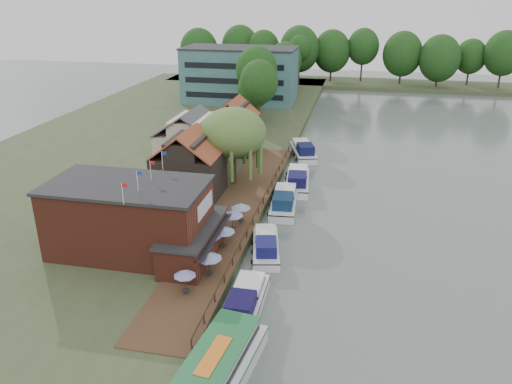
# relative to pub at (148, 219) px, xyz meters

# --- Properties ---
(ground) EXTENTS (260.00, 260.00, 0.00)m
(ground) POSITION_rel_pub_xyz_m (14.00, 1.00, -4.65)
(ground) COLOR #525F5B
(ground) RESTS_ON ground
(land_bank) EXTENTS (50.00, 140.00, 1.00)m
(land_bank) POSITION_rel_pub_xyz_m (-16.00, 36.00, -4.15)
(land_bank) COLOR #384728
(land_bank) RESTS_ON ground
(quay_deck) EXTENTS (6.00, 50.00, 0.10)m
(quay_deck) POSITION_rel_pub_xyz_m (6.00, 11.00, -3.60)
(quay_deck) COLOR #47301E
(quay_deck) RESTS_ON land_bank
(quay_rail) EXTENTS (0.20, 49.00, 1.00)m
(quay_rail) POSITION_rel_pub_xyz_m (8.70, 11.50, -3.15)
(quay_rail) COLOR black
(quay_rail) RESTS_ON land_bank
(pub) EXTENTS (20.00, 11.00, 7.30)m
(pub) POSITION_rel_pub_xyz_m (0.00, 0.00, 0.00)
(pub) COLOR maroon
(pub) RESTS_ON land_bank
(hotel_block) EXTENTS (25.40, 12.40, 12.30)m
(hotel_block) POSITION_rel_pub_xyz_m (-8.00, 71.00, 2.50)
(hotel_block) COLOR #38666B
(hotel_block) RESTS_ON land_bank
(cottage_a) EXTENTS (8.60, 7.60, 8.50)m
(cottage_a) POSITION_rel_pub_xyz_m (-1.00, 15.00, 0.60)
(cottage_a) COLOR black
(cottage_a) RESTS_ON land_bank
(cottage_b) EXTENTS (9.60, 8.60, 8.50)m
(cottage_b) POSITION_rel_pub_xyz_m (-4.00, 25.00, 0.60)
(cottage_b) COLOR beige
(cottage_b) RESTS_ON land_bank
(cottage_c) EXTENTS (7.60, 7.60, 8.50)m
(cottage_c) POSITION_rel_pub_xyz_m (0.00, 34.00, 0.60)
(cottage_c) COLOR black
(cottage_c) RESTS_ON land_bank
(willow) EXTENTS (8.60, 8.60, 10.43)m
(willow) POSITION_rel_pub_xyz_m (3.50, 20.00, 1.56)
(willow) COLOR #476B2D
(willow) RESTS_ON land_bank
(umbrella_0) EXTENTS (1.96, 1.96, 2.38)m
(umbrella_0) POSITION_rel_pub_xyz_m (5.92, -6.36, -2.36)
(umbrella_0) COLOR #201C9B
(umbrella_0) RESTS_ON quay_deck
(umbrella_1) EXTENTS (2.40, 2.40, 2.38)m
(umbrella_1) POSITION_rel_pub_xyz_m (7.08, -3.15, -2.36)
(umbrella_1) COLOR navy
(umbrella_1) RESTS_ON quay_deck
(umbrella_2) EXTENTS (1.98, 1.98, 2.38)m
(umbrella_2) POSITION_rel_pub_xyz_m (6.06, 0.88, -2.36)
(umbrella_2) COLOR navy
(umbrella_2) RESTS_ON quay_deck
(umbrella_3) EXTENTS (2.45, 2.45, 2.38)m
(umbrella_3) POSITION_rel_pub_xyz_m (6.91, 2.24, -2.36)
(umbrella_3) COLOR navy
(umbrella_3) RESTS_ON quay_deck
(umbrella_4) EXTENTS (2.37, 2.37, 2.38)m
(umbrella_4) POSITION_rel_pub_xyz_m (6.87, 6.11, -2.36)
(umbrella_4) COLOR navy
(umbrella_4) RESTS_ON quay_deck
(umbrella_5) EXTENTS (2.24, 2.24, 2.38)m
(umbrella_5) POSITION_rel_pub_xyz_m (7.30, 8.26, -2.36)
(umbrella_5) COLOR navy
(umbrella_5) RESTS_ON quay_deck
(cruiser_0) EXTENTS (3.26, 9.79, 2.36)m
(cruiser_0) POSITION_rel_pub_xyz_m (11.12, -6.00, -3.47)
(cruiser_0) COLOR white
(cruiser_0) RESTS_ON ground
(cruiser_1) EXTENTS (4.89, 9.81, 2.26)m
(cruiser_1) POSITION_rel_pub_xyz_m (10.94, 4.10, -3.52)
(cruiser_1) COLOR silver
(cruiser_1) RESTS_ON ground
(cruiser_2) EXTENTS (4.19, 10.76, 2.58)m
(cruiser_2) POSITION_rel_pub_xyz_m (11.04, 15.59, -3.36)
(cruiser_2) COLOR silver
(cruiser_2) RESTS_ON ground
(cruiser_3) EXTENTS (4.51, 11.02, 2.63)m
(cruiser_3) POSITION_rel_pub_xyz_m (11.72, 23.16, -3.33)
(cruiser_3) COLOR white
(cruiser_3) RESTS_ON ground
(cruiser_4) EXTENTS (6.46, 11.12, 2.59)m
(cruiser_4) POSITION_rel_pub_xyz_m (10.80, 36.74, -3.35)
(cruiser_4) COLOR white
(cruiser_4) RESTS_ON ground
(tour_boat) EXTENTS (5.64, 14.26, 3.03)m
(tour_boat) POSITION_rel_pub_xyz_m (11.06, -16.12, -3.14)
(tour_boat) COLOR silver
(tour_boat) RESTS_ON ground
(swan) EXTENTS (0.44, 0.44, 0.44)m
(swan) POSITION_rel_pub_xyz_m (9.50, -9.54, -4.43)
(swan) COLOR white
(swan) RESTS_ON ground
(bank_tree_0) EXTENTS (6.71, 6.71, 13.18)m
(bank_tree_0) POSITION_rel_pub_xyz_m (1.78, 44.88, 2.94)
(bank_tree_0) COLOR #143811
(bank_tree_0) RESTS_ON land_bank
(bank_tree_1) EXTENTS (6.33, 6.33, 10.33)m
(bank_tree_1) POSITION_rel_pub_xyz_m (-0.58, 51.83, 1.51)
(bank_tree_1) COLOR #143811
(bank_tree_1) RESTS_ON land_bank
(bank_tree_2) EXTENTS (8.21, 8.21, 14.22)m
(bank_tree_2) POSITION_rel_pub_xyz_m (-1.22, 57.15, 3.46)
(bank_tree_2) COLOR #143811
(bank_tree_2) RESTS_ON land_bank
(bank_tree_3) EXTENTS (7.07, 7.07, 10.68)m
(bank_tree_3) POSITION_rel_pub_xyz_m (1.04, 77.70, 1.69)
(bank_tree_3) COLOR #143811
(bank_tree_3) RESTS_ON land_bank
(bank_tree_4) EXTENTS (8.53, 8.53, 12.17)m
(bank_tree_4) POSITION_rel_pub_xyz_m (-0.20, 86.57, 2.44)
(bank_tree_4) COLOR #143811
(bank_tree_4) RESTS_ON land_bank
(bank_tree_5) EXTENTS (6.12, 6.12, 13.06)m
(bank_tree_5) POSITION_rel_pub_xyz_m (2.24, 96.11, 2.88)
(bank_tree_5) COLOR #143811
(bank_tree_5) RESTS_ON land_bank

